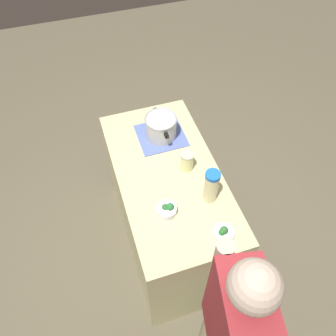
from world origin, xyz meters
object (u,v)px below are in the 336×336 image
Objects in this scene: lemonade_pitcher at (211,186)px; person_cook at (229,331)px; broccoli_bowl_front at (167,209)px; broccoli_bowl_center at (223,233)px; cooking_pot at (161,127)px; mason_jar at (187,161)px.

person_cook is at bearing -14.65° from lemonade_pitcher.
lemonade_pitcher is 1.99× the size of broccoli_bowl_front.
lemonade_pitcher is 0.28m from broccoli_bowl_center.
cooking_pot is at bearing 165.86° from broccoli_bowl_front.
cooking_pot is 0.63m from broccoli_bowl_front.
mason_jar is at bearing -176.49° from broccoli_bowl_center.
broccoli_bowl_center is (0.25, 0.26, -0.00)m from broccoli_bowl_front.
mason_jar is at bearing 12.53° from cooking_pot.
lemonade_pitcher is at bearing 175.28° from broccoli_bowl_center.
lemonade_pitcher reaches higher than cooking_pot.
mason_jar is at bearing -168.49° from lemonade_pitcher.
person_cook is (0.74, -0.19, -0.16)m from lemonade_pitcher.
person_cook reaches higher than cooking_pot.
person_cook is at bearing -2.78° from cooking_pot.
lemonade_pitcher reaches higher than broccoli_bowl_center.
broccoli_bowl_center is (0.86, 0.11, -0.07)m from cooking_pot.
broccoli_bowl_front is 0.73m from person_cook.
person_cook reaches higher than broccoli_bowl_front.
cooking_pot reaches higher than broccoli_bowl_center.
cooking_pot is at bearing -167.47° from mason_jar.
lemonade_pitcher is 0.30m from broccoli_bowl_front.
broccoli_bowl_front is (0.28, -0.23, -0.04)m from mason_jar.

